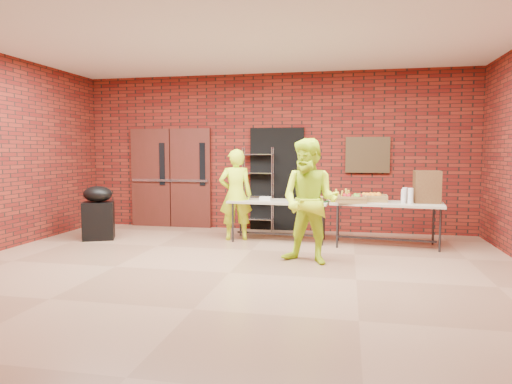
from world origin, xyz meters
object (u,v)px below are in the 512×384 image
at_px(table_right, 387,206).
at_px(volunteer_woman, 236,195).
at_px(wire_rack, 258,189).
at_px(table_left, 279,204).
at_px(coffee_dispenser, 427,187).
at_px(covered_grill, 98,213).
at_px(volunteer_man, 310,201).

xyz_separation_m(table_right, volunteer_woman, (-2.66, 0.06, 0.14)).
xyz_separation_m(wire_rack, table_right, (2.45, -1.11, -0.16)).
bearing_deg(volunteer_woman, table_left, 167.52).
xyz_separation_m(coffee_dispenser, volunteer_woman, (-3.31, -0.01, -0.19)).
bearing_deg(covered_grill, coffee_dispenser, -20.00).
distance_m(table_left, covered_grill, 3.33).
bearing_deg(wire_rack, covered_grill, -147.11).
distance_m(wire_rack, volunteer_woman, 1.07).
bearing_deg(table_left, covered_grill, -166.27).
bearing_deg(table_right, volunteer_woman, -174.33).
relative_size(table_right, coffee_dispenser, 3.53).
xyz_separation_m(covered_grill, volunteer_woman, (2.49, 0.46, 0.34)).
distance_m(covered_grill, volunteer_man, 4.12).
xyz_separation_m(table_left, table_right, (1.86, -0.13, 0.02)).
height_order(coffee_dispenser, covered_grill, coffee_dispenser).
xyz_separation_m(wire_rack, volunteer_woman, (-0.21, -1.05, -0.02)).
distance_m(table_left, coffee_dispenser, 2.54).
distance_m(covered_grill, volunteer_woman, 2.55).
xyz_separation_m(wire_rack, volunteer_man, (1.26, -2.56, 0.05)).
relative_size(wire_rack, volunteer_man, 0.94).
relative_size(wire_rack, coffee_dispenser, 3.14).
bearing_deg(volunteer_woman, wire_rack, -118.84).
height_order(table_left, covered_grill, covered_grill).
height_order(table_left, coffee_dispenser, coffee_dispenser).
distance_m(table_right, volunteer_woman, 2.66).
bearing_deg(wire_rack, table_left, -55.43).
height_order(table_right, covered_grill, covered_grill).
distance_m(table_left, table_right, 1.87).
distance_m(wire_rack, coffee_dispenser, 3.28).
bearing_deg(table_right, volunteer_man, -122.41).
bearing_deg(volunteer_man, volunteer_woman, 152.45).
relative_size(table_right, covered_grill, 1.94).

